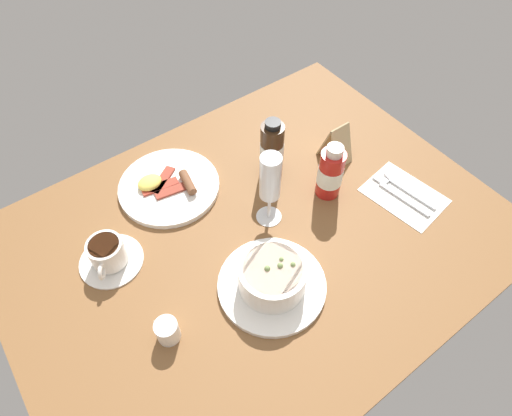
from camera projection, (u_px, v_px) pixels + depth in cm
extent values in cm
cube|color=brown|center=(257.00, 238.00, 101.28)|extent=(110.00, 84.00, 3.00)
cylinder|color=white|center=(272.00, 285.00, 91.61)|extent=(22.79, 22.79, 1.20)
cylinder|color=white|center=(272.00, 276.00, 88.42)|extent=(14.00, 14.00, 6.81)
cylinder|color=beige|center=(273.00, 269.00, 86.35)|extent=(12.04, 12.04, 1.60)
sphere|color=#768E53|center=(267.00, 268.00, 85.46)|extent=(1.19, 1.19, 1.19)
sphere|color=#768E53|center=(280.00, 266.00, 85.84)|extent=(1.16, 1.16, 1.16)
sphere|color=#768E53|center=(293.00, 264.00, 86.01)|extent=(1.01, 1.01, 1.01)
sphere|color=#768E53|center=(281.00, 259.00, 86.72)|extent=(0.87, 0.87, 0.87)
cube|color=white|center=(404.00, 195.00, 106.85)|extent=(16.10, 20.19, 0.30)
cube|color=silver|center=(404.00, 199.00, 105.62)|extent=(3.27, 14.02, 0.50)
cube|color=silver|center=(381.00, 179.00, 109.43)|extent=(2.71, 3.89, 0.40)
cube|color=silver|center=(412.00, 194.00, 106.62)|extent=(2.92, 13.00, 0.50)
ellipsoid|color=silver|center=(391.00, 176.00, 110.00)|extent=(2.40, 4.00, 0.60)
cylinder|color=white|center=(111.00, 260.00, 95.39)|extent=(13.90, 13.90, 0.90)
cylinder|color=white|center=(107.00, 252.00, 92.65)|extent=(7.61, 7.61, 5.97)
cylinder|color=#3E1F0F|center=(104.00, 246.00, 90.67)|extent=(6.47, 6.47, 1.00)
torus|color=white|center=(102.00, 271.00, 89.50)|extent=(2.76, 3.39, 3.60)
cylinder|color=white|center=(167.00, 331.00, 83.54)|extent=(4.57, 4.57, 5.18)
cone|color=white|center=(156.00, 323.00, 82.40)|extent=(2.55, 2.73, 2.31)
cylinder|color=white|center=(269.00, 216.00, 102.93)|extent=(5.99, 5.99, 0.40)
cylinder|color=white|center=(269.00, 206.00, 99.64)|extent=(0.80, 0.80, 7.86)
cylinder|color=white|center=(270.00, 177.00, 91.87)|extent=(4.63, 4.63, 11.67)
cylinder|color=#F5EAC0|center=(270.00, 183.00, 93.26)|extent=(3.80, 3.80, 7.00)
cylinder|color=#B21E19|center=(330.00, 174.00, 102.60)|extent=(5.88, 5.88, 13.08)
cylinder|color=white|center=(330.00, 174.00, 102.81)|extent=(6.00, 6.00, 4.97)
cylinder|color=silver|center=(335.00, 150.00, 96.55)|extent=(3.82, 3.82, 2.14)
cylinder|color=#382314|center=(272.00, 151.00, 105.06)|extent=(5.63, 5.63, 15.83)
cylinder|color=silver|center=(272.00, 152.00, 105.31)|extent=(5.75, 5.75, 6.01)
cylinder|color=black|center=(273.00, 124.00, 98.19)|extent=(3.66, 3.66, 1.44)
cylinder|color=white|center=(169.00, 186.00, 107.83)|extent=(24.73, 24.73, 1.40)
cube|color=#953828|center=(163.00, 180.00, 107.74)|extent=(8.83, 6.97, 0.60)
cube|color=brown|center=(173.00, 190.00, 105.82)|extent=(9.29, 3.99, 0.60)
cube|color=#A93828|center=(160.00, 187.00, 106.50)|extent=(9.27, 3.87, 0.60)
cylinder|color=brown|center=(188.00, 182.00, 106.13)|extent=(3.44, 7.28, 2.20)
ellipsoid|color=#F2D859|center=(150.00, 183.00, 106.35)|extent=(6.00, 4.80, 2.40)
cube|color=tan|center=(332.00, 139.00, 111.33)|extent=(5.87, 3.99, 10.84)
cube|color=tan|center=(342.00, 147.00, 109.56)|extent=(5.87, 3.99, 10.84)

